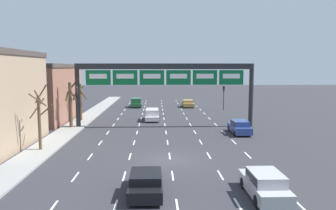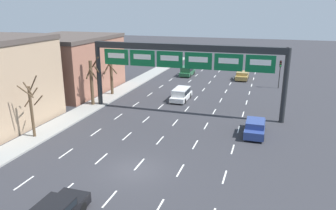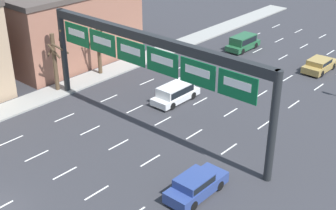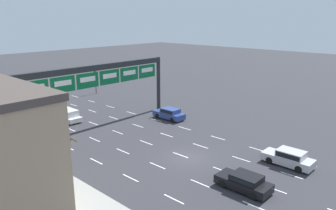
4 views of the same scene
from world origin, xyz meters
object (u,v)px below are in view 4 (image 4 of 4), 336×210
Objects in this scene: suv_white at (67,114)px; car_silver at (289,157)px; car_black at (244,181)px; car_gold at (54,91)px; traffic_light_near_gantry at (95,77)px; tree_bare_closest at (65,155)px; tree_bare_third at (7,123)px; sign_gantry at (98,78)px; car_blue at (169,113)px.

car_silver is (6.71, -27.46, -0.08)m from suv_white.
car_silver is (6.77, -0.75, 0.08)m from car_black.
car_gold is 7.74m from traffic_light_near_gantry.
tree_bare_third reaches higher than tree_bare_closest.
sign_gantry is 10.79m from car_blue.
suv_white reaches higher than car_gold.
car_black is 23.40m from tree_bare_third.
sign_gantry is 5.28× the size of traffic_light_near_gantry.
tree_bare_third is at bearing 168.48° from car_blue.
sign_gantry is at bearing 151.46° from car_blue.
tree_bare_third reaches higher than car_gold.
car_blue is 13.70m from suv_white.
tree_bare_closest is 0.97× the size of tree_bare_third.
car_silver reaches higher than car_black.
car_gold is 35.61m from tree_bare_closest.
suv_white is at bearing -112.83° from car_gold.
car_gold is 1.10× the size of traffic_light_near_gantry.
tree_bare_closest reaches higher than car_silver.
car_gold is at bearing 67.17° from suv_white.
tree_bare_third is at bearing -127.75° from car_gold.
tree_bare_closest is 10.83m from tree_bare_third.
car_black is 1.06× the size of traffic_light_near_gantry.
traffic_light_near_gantry is (10.53, 15.73, -3.26)m from sign_gantry.
traffic_light_near_gantry is at bearing 56.20° from sign_gantry.
traffic_light_near_gantry is at bearing 83.36° from car_blue.
traffic_light_near_gantry is at bearing 41.14° from suv_white.
car_blue is 19.84m from car_black.
car_black is (-9.91, -17.19, -0.06)m from car_blue.
traffic_light_near_gantry is at bearing -38.81° from car_gold.
car_black is 0.93× the size of suv_white.
tree_bare_closest is (-21.90, -27.03, 0.04)m from traffic_light_near_gantry.
car_black is 0.97× the size of car_gold.
car_silver is (-3.14, -17.94, 0.01)m from car_blue.
sign_gantry is at bearing -103.17° from car_gold.
suv_white is 1.04× the size of car_gold.
sign_gantry is at bearing 85.44° from car_black.
traffic_light_near_gantry is at bearing 36.49° from tree_bare_third.
sign_gantry reaches higher than car_blue.
car_gold is (4.77, 20.37, -5.52)m from sign_gantry.
suv_white is 1.15× the size of traffic_light_near_gantry.
car_gold is at bearing 90.37° from car_silver.
tree_bare_third is (-9.64, 21.18, 2.47)m from car_black.
car_blue is 0.76× the size of tree_bare_third.
car_silver reaches higher than car_blue.
car_silver is 1.11× the size of traffic_light_near_gantry.
car_silver is at bearing -76.26° from suv_white.
car_gold is at bearing 63.00° from tree_bare_closest.
traffic_light_near_gantry reaches higher than suv_white.
car_black is at bearing -94.56° from sign_gantry.
car_silver is at bearing -77.31° from sign_gantry.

